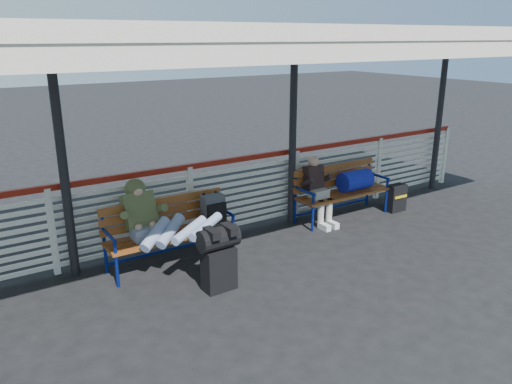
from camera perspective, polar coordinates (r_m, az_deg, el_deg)
ground at (r=6.34m, az=0.42°, el=-11.32°), size 60.00×60.00×0.00m
fence at (r=7.61m, az=-7.50°, el=-1.05°), size 12.08×0.08×1.24m
canopy at (r=6.30m, az=-4.08°, el=17.28°), size 12.60×3.60×3.16m
luggage_stack at (r=6.22m, az=-4.29°, el=-7.30°), size 0.51×0.30×0.83m
bench_left at (r=7.02m, az=-8.55°, el=-3.33°), size 1.80×0.56×0.92m
bench_right at (r=8.83m, az=10.45°, el=0.99°), size 1.80×0.56×0.92m
traveler_man at (r=6.56m, az=-9.90°, el=-3.79°), size 0.94×1.64×0.77m
companion_person at (r=8.39m, az=7.09°, el=0.26°), size 0.32×0.66×1.15m
suitcase_side at (r=9.38m, az=15.71°, el=-0.66°), size 0.36×0.22×0.49m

